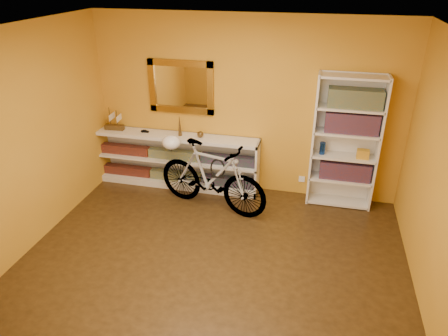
% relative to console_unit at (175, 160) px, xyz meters
% --- Properties ---
extents(floor, '(4.50, 4.00, 0.01)m').
position_rel_console_unit_xyz_m(floor, '(1.04, -1.81, -0.43)').
color(floor, black).
rests_on(floor, ground).
extents(ceiling, '(4.50, 4.00, 0.01)m').
position_rel_console_unit_xyz_m(ceiling, '(1.04, -1.81, 2.18)').
color(ceiling, silver).
rests_on(ceiling, ground).
extents(back_wall, '(4.50, 0.01, 2.60)m').
position_rel_console_unit_xyz_m(back_wall, '(1.04, 0.19, 0.88)').
color(back_wall, '#C4841D').
rests_on(back_wall, ground).
extents(left_wall, '(0.01, 4.00, 2.60)m').
position_rel_console_unit_xyz_m(left_wall, '(-1.21, -1.81, 0.88)').
color(left_wall, '#C4841D').
rests_on(left_wall, ground).
extents(right_wall, '(0.01, 4.00, 2.60)m').
position_rel_console_unit_xyz_m(right_wall, '(3.30, -1.81, 0.88)').
color(right_wall, '#C4841D').
rests_on(right_wall, ground).
extents(gilt_mirror, '(0.98, 0.06, 0.78)m').
position_rel_console_unit_xyz_m(gilt_mirror, '(0.09, 0.15, 1.12)').
color(gilt_mirror, '#8A6019').
rests_on(gilt_mirror, back_wall).
extents(wall_socket, '(0.09, 0.02, 0.09)m').
position_rel_console_unit_xyz_m(wall_socket, '(1.94, 0.17, -0.17)').
color(wall_socket, silver).
rests_on(wall_socket, back_wall).
extents(console_unit, '(2.60, 0.35, 0.85)m').
position_rel_console_unit_xyz_m(console_unit, '(0.00, 0.00, 0.00)').
color(console_unit, silver).
rests_on(console_unit, floor).
extents(cd_row_lower, '(2.50, 0.13, 0.14)m').
position_rel_console_unit_xyz_m(cd_row_lower, '(0.00, -0.02, -0.26)').
color(cd_row_lower, black).
rests_on(cd_row_lower, console_unit).
extents(cd_row_upper, '(2.50, 0.13, 0.14)m').
position_rel_console_unit_xyz_m(cd_row_upper, '(0.00, -0.02, 0.11)').
color(cd_row_upper, navy).
rests_on(cd_row_upper, console_unit).
extents(model_ship, '(0.31, 0.13, 0.35)m').
position_rel_console_unit_xyz_m(model_ship, '(-0.97, 0.00, 0.60)').
color(model_ship, '#3B2910').
rests_on(model_ship, console_unit).
extents(toy_car, '(0.00, 0.00, 0.00)m').
position_rel_console_unit_xyz_m(toy_car, '(-0.47, 0.00, 0.43)').
color(toy_car, black).
rests_on(toy_car, console_unit).
extents(bronze_ornament, '(0.06, 0.06, 0.33)m').
position_rel_console_unit_xyz_m(bronze_ornament, '(0.10, 0.00, 0.59)').
color(bronze_ornament, '#513B1C').
rests_on(bronze_ornament, console_unit).
extents(decorative_orb, '(0.09, 0.09, 0.09)m').
position_rel_console_unit_xyz_m(decorative_orb, '(0.41, 0.00, 0.47)').
color(decorative_orb, '#513B1C').
rests_on(decorative_orb, console_unit).
extents(bookcase, '(0.90, 0.30, 1.90)m').
position_rel_console_unit_xyz_m(bookcase, '(2.48, 0.03, 0.52)').
color(bookcase, silver).
rests_on(bookcase, floor).
extents(book_row_a, '(0.70, 0.22, 0.26)m').
position_rel_console_unit_xyz_m(book_row_a, '(2.53, 0.03, 0.12)').
color(book_row_a, maroon).
rests_on(book_row_a, bookcase).
extents(book_row_b, '(0.70, 0.22, 0.28)m').
position_rel_console_unit_xyz_m(book_row_b, '(2.53, 0.03, 0.83)').
color(book_row_b, maroon).
rests_on(book_row_b, bookcase).
extents(book_row_c, '(0.70, 0.22, 0.25)m').
position_rel_console_unit_xyz_m(book_row_c, '(2.53, 0.03, 1.16)').
color(book_row_c, '#1B5661').
rests_on(book_row_c, bookcase).
extents(travel_mug, '(0.08, 0.08, 0.17)m').
position_rel_console_unit_xyz_m(travel_mug, '(2.19, 0.01, 0.43)').
color(travel_mug, navy).
rests_on(travel_mug, bookcase).
extents(red_tin, '(0.17, 0.17, 0.18)m').
position_rel_console_unit_xyz_m(red_tin, '(2.28, 0.06, 1.13)').
color(red_tin, maroon).
rests_on(red_tin, bookcase).
extents(yellow_bag, '(0.16, 0.11, 0.13)m').
position_rel_console_unit_xyz_m(yellow_bag, '(2.73, -0.01, 0.40)').
color(yellow_bag, gold).
rests_on(yellow_bag, bookcase).
extents(bicycle, '(0.87, 1.77, 1.01)m').
position_rel_console_unit_xyz_m(bicycle, '(0.72, -0.54, 0.08)').
color(bicycle, silver).
rests_on(bicycle, floor).
extents(helmet, '(0.26, 0.25, 0.20)m').
position_rel_console_unit_xyz_m(helmet, '(0.09, -0.37, 0.46)').
color(helmet, white).
rests_on(helmet, bicycle).
extents(u_lock, '(0.21, 0.02, 0.21)m').
position_rel_console_unit_xyz_m(u_lock, '(0.82, -0.56, 0.23)').
color(u_lock, black).
rests_on(u_lock, bicycle).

